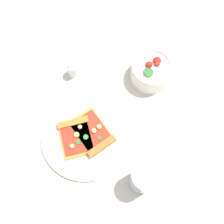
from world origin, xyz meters
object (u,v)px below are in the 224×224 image
soda_glass (143,179)px  pizza_slice_near (76,135)px  pizza_slice_far (94,135)px  pepper_shaker (72,69)px  salad_bowl (151,71)px  plate (86,136)px

soda_glass → pizza_slice_near: bearing=-127.6°
pizza_slice_far → soda_glass: bearing=43.4°
pizza_slice_far → pepper_shaker: size_ratio=2.48×
salad_bowl → plate: bearing=-47.5°
pizza_slice_near → salad_bowl: 0.31m
salad_bowl → pepper_shaker: 0.25m
plate → salad_bowl: size_ratio=2.16×
pizza_slice_near → pepper_shaker: bearing=-177.5°
soda_glass → pepper_shaker: (-0.36, -0.20, -0.03)m
pizza_slice_near → pepper_shaker: 0.21m
pizza_slice_far → salad_bowl: salad_bowl is taller
plate → salad_bowl: salad_bowl is taller
plate → pizza_slice_far: pizza_slice_far is taller
pizza_slice_near → pizza_slice_far: bearing=86.8°
plate → pepper_shaker: 0.22m
pizza_slice_far → pepper_shaker: 0.22m
pepper_shaker → pizza_slice_near: bearing=2.5°
salad_bowl → pizza_slice_near: bearing=-51.7°
plate → pizza_slice_far: 0.03m
pizza_slice_near → pepper_shaker: size_ratio=2.03×
pizza_slice_near → pizza_slice_far: size_ratio=0.82×
soda_glass → pepper_shaker: bearing=-151.0°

